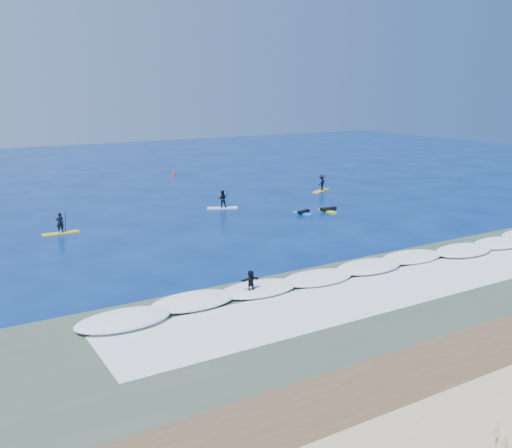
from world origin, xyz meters
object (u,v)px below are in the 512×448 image
sup_paddler_left (60,226)px  prone_paddler_far (303,212)px  sup_paddler_center (222,201)px  prone_paddler_near (328,210)px  sup_paddler_right (322,184)px  wave_surfer (251,283)px  marker_buoy (174,174)px

sup_paddler_left → prone_paddler_far: 20.84m
sup_paddler_center → prone_paddler_far: 7.83m
sup_paddler_left → sup_paddler_center: size_ratio=0.95×
prone_paddler_near → sup_paddler_left: bearing=81.7°
sup_paddler_right → prone_paddler_near: bearing=-151.4°
sup_paddler_right → sup_paddler_left: bearing=161.5°
prone_paddler_near → prone_paddler_far: (-2.57, 0.32, -0.02)m
wave_surfer → marker_buoy: bearing=75.8°
sup_paddler_right → marker_buoy: sup_paddler_right is taller
prone_paddler_near → prone_paddler_far: bearing=85.2°
sup_paddler_center → prone_paddler_near: bearing=-14.9°
sup_paddler_center → marker_buoy: sup_paddler_center is taller
sup_paddler_left → marker_buoy: sup_paddler_left is taller
prone_paddler_near → prone_paddler_far: 2.59m
prone_paddler_far → marker_buoy: marker_buoy is taller
sup_paddler_left → prone_paddler_near: bearing=-10.0°
sup_paddler_left → prone_paddler_near: size_ratio=1.21×
sup_paddler_left → prone_paddler_far: size_ratio=1.33×
sup_paddler_left → sup_paddler_right: size_ratio=0.93×
prone_paddler_near → sup_paddler_center: bearing=53.5°
prone_paddler_near → marker_buoy: 27.02m
marker_buoy → prone_paddler_near: bearing=-81.8°
wave_surfer → marker_buoy: size_ratio=2.56×
marker_buoy → sup_paddler_right: bearing=-61.7°
sup_paddler_left → sup_paddler_right: 29.24m
sup_paddler_right → prone_paddler_far: 11.86m
prone_paddler_near → wave_surfer: bearing=133.6°
sup_paddler_right → prone_paddler_near: 10.45m
sup_paddler_right → marker_buoy: size_ratio=4.14×
sup_paddler_center → prone_paddler_near: sup_paddler_center is taller
sup_paddler_center → marker_buoy: bearing=103.2°
prone_paddler_far → prone_paddler_near: bearing=-114.1°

